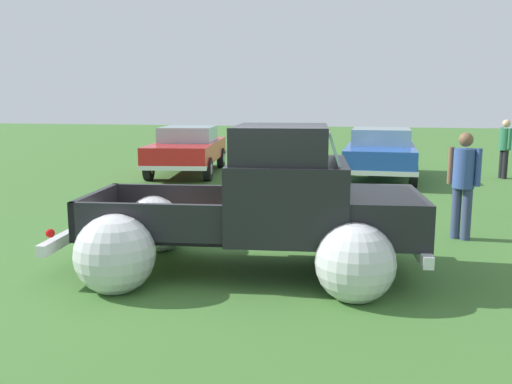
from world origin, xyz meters
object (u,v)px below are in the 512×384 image
show_car_2 (381,151)px  show_car_1 (279,152)px  vintage_pickup_truck (268,215)px  spectator_0 (463,179)px  show_car_0 (188,148)px  spectator_2 (505,145)px

show_car_2 → show_car_1: bearing=-75.3°
vintage_pickup_truck → show_car_2: bearing=74.5°
spectator_0 → show_car_0: bearing=-105.8°
vintage_pickup_truck → spectator_2: (4.99, 9.91, 0.21)m
vintage_pickup_truck → spectator_0: vintage_pickup_truck is taller
show_car_1 → show_car_2: same height
show_car_1 → show_car_2: bearing=99.9°
spectator_0 → spectator_2: 7.91m
spectator_2 → spectator_0: bearing=-124.2°
spectator_0 → show_car_1: bearing=-118.3°
show_car_0 → show_car_2: size_ratio=1.07×
show_car_2 → spectator_2: bearing=104.3°
spectator_0 → vintage_pickup_truck: bearing=-21.6°
show_car_1 → vintage_pickup_truck: bearing=5.4°
show_car_0 → spectator_2: bearing=86.7°
spectator_2 → show_car_0: bearing=167.8°
vintage_pickup_truck → show_car_0: size_ratio=0.98×
show_car_0 → spectator_0: (6.99, -6.70, 0.21)m
show_car_2 → spectator_0: bearing=11.5°
vintage_pickup_truck → show_car_2: vintage_pickup_truck is taller
show_car_0 → show_car_2: (5.77, 0.08, 0.00)m
show_car_2 → spectator_2: size_ratio=2.72×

